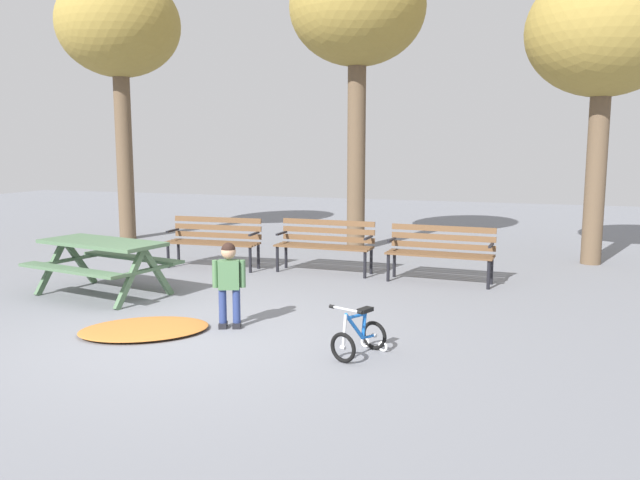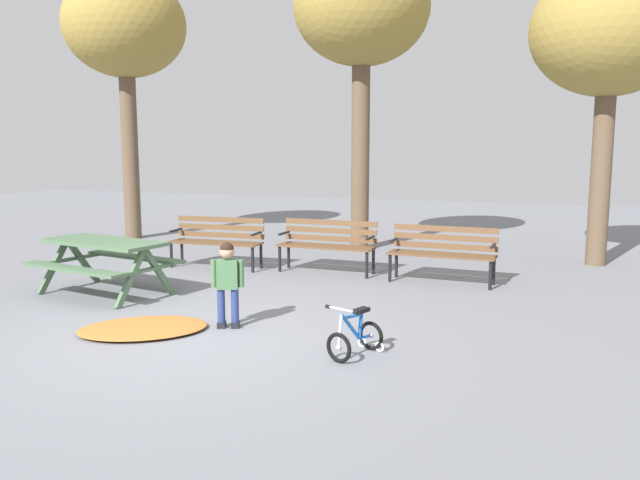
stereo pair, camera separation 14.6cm
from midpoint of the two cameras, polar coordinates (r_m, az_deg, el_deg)
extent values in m
plane|color=slate|center=(7.27, -11.35, -8.39)|extent=(36.00, 36.00, 0.00)
cube|color=#4C6B4C|center=(9.42, -18.13, -0.18)|extent=(1.91, 1.10, 0.05)
cube|color=#4C6B4C|center=(9.13, -20.66, -2.42)|extent=(1.81, 0.59, 0.04)
cube|color=#4C6B4C|center=(9.83, -15.62, -1.44)|extent=(1.81, 0.59, 0.04)
cube|color=#4C6B4C|center=(9.94, -22.06, -2.19)|extent=(0.17, 0.57, 0.76)
cube|color=#4C6B4C|center=(10.24, -19.82, -1.77)|extent=(0.17, 0.57, 0.76)
cube|color=#4C6B4C|center=(10.07, -20.94, -1.63)|extent=(0.29, 1.09, 0.04)
cube|color=#4C6B4C|center=(8.75, -15.91, -3.27)|extent=(0.17, 0.57, 0.76)
cube|color=#4C6B4C|center=(9.09, -13.61, -2.75)|extent=(0.17, 0.57, 0.76)
cube|color=#4C6B4C|center=(8.91, -14.75, -2.61)|extent=(0.29, 1.09, 0.04)
cube|color=brown|center=(11.19, -8.47, -0.09)|extent=(1.60, 0.14, 0.03)
cube|color=brown|center=(11.09, -8.73, -0.18)|extent=(1.60, 0.14, 0.03)
cube|color=brown|center=(10.98, -9.01, -0.27)|extent=(1.60, 0.14, 0.03)
cube|color=brown|center=(10.87, -9.29, -0.36)|extent=(1.60, 0.14, 0.03)
cube|color=brown|center=(11.21, -8.39, 0.44)|extent=(1.60, 0.12, 0.09)
cube|color=brown|center=(11.20, -8.40, 1.12)|extent=(1.60, 0.12, 0.09)
cube|color=brown|center=(11.18, -8.42, 1.80)|extent=(1.60, 0.12, 0.09)
cylinder|color=black|center=(10.62, -5.58, -1.71)|extent=(0.05, 0.05, 0.44)
cylinder|color=black|center=(10.94, -4.85, -1.39)|extent=(0.05, 0.05, 0.44)
cube|color=black|center=(10.72, -5.24, 0.56)|extent=(0.06, 0.40, 0.03)
cylinder|color=black|center=(11.28, -12.63, -1.27)|extent=(0.05, 0.05, 0.44)
cylinder|color=black|center=(11.59, -11.74, -0.99)|extent=(0.05, 0.05, 0.44)
cube|color=black|center=(11.37, -12.24, 0.86)|extent=(0.06, 0.40, 0.03)
cube|color=brown|center=(10.65, 1.24, -0.44)|extent=(1.60, 0.11, 0.03)
cube|color=brown|center=(10.54, 1.02, -0.53)|extent=(1.60, 0.11, 0.03)
cube|color=brown|center=(10.42, 0.79, -0.63)|extent=(1.60, 0.11, 0.03)
cube|color=brown|center=(10.31, 0.56, -0.73)|extent=(1.60, 0.11, 0.03)
cube|color=brown|center=(10.67, 1.32, 0.12)|extent=(1.60, 0.08, 0.09)
cube|color=brown|center=(10.65, 1.32, 0.83)|extent=(1.60, 0.08, 0.09)
cube|color=brown|center=(10.63, 1.32, 1.55)|extent=(1.60, 0.08, 0.09)
cylinder|color=black|center=(10.13, 4.57, -2.18)|extent=(0.05, 0.05, 0.44)
cylinder|color=black|center=(10.47, 5.13, -1.84)|extent=(0.05, 0.05, 0.44)
cube|color=black|center=(10.24, 4.88, 0.19)|extent=(0.05, 0.40, 0.03)
cylinder|color=black|center=(10.65, -3.19, -1.64)|extent=(0.05, 0.05, 0.44)
cylinder|color=black|center=(10.98, -2.41, -1.34)|extent=(0.05, 0.05, 0.44)
cube|color=black|center=(10.75, -2.81, 0.61)|extent=(0.05, 0.40, 0.03)
cube|color=brown|center=(10.05, 11.28, -1.13)|extent=(1.60, 0.14, 0.03)
cube|color=brown|center=(9.93, 11.15, -1.24)|extent=(1.60, 0.14, 0.03)
cube|color=brown|center=(9.82, 11.01, -1.35)|extent=(1.60, 0.14, 0.03)
cube|color=brown|center=(9.70, 10.87, -1.46)|extent=(1.60, 0.14, 0.03)
cube|color=brown|center=(10.07, 11.34, -0.54)|extent=(1.60, 0.11, 0.09)
cube|color=brown|center=(10.05, 11.37, 0.21)|extent=(1.60, 0.11, 0.09)
cube|color=brown|center=(10.04, 11.39, 0.97)|extent=(1.60, 0.11, 0.09)
cylinder|color=black|center=(9.64, 15.23, -3.00)|extent=(0.05, 0.05, 0.44)
cylinder|color=black|center=(10.00, 15.49, -2.61)|extent=(0.05, 0.05, 0.44)
cube|color=black|center=(9.75, 15.45, -0.50)|extent=(0.06, 0.40, 0.03)
cylinder|color=black|center=(9.93, 6.61, -2.43)|extent=(0.05, 0.05, 0.44)
cylinder|color=black|center=(10.27, 7.16, -2.07)|extent=(0.05, 0.05, 0.44)
cube|color=black|center=(10.04, 6.93, 0.00)|extent=(0.06, 0.40, 0.03)
cylinder|color=navy|center=(7.50, -6.95, -5.97)|extent=(0.09, 0.09, 0.45)
cube|color=black|center=(7.55, -6.93, -7.42)|extent=(0.14, 0.18, 0.06)
cylinder|color=navy|center=(7.51, -8.16, -5.96)|extent=(0.09, 0.09, 0.45)
cube|color=black|center=(7.56, -8.13, -7.41)|extent=(0.14, 0.18, 0.06)
cube|color=#477047|center=(7.42, -7.62, -3.02)|extent=(0.27, 0.21, 0.33)
sphere|color=tan|center=(7.37, -7.66, -1.01)|extent=(0.17, 0.17, 0.17)
sphere|color=black|center=(7.36, -7.66, -0.81)|extent=(0.16, 0.16, 0.16)
cylinder|color=#477047|center=(7.40, -6.42, -2.95)|extent=(0.07, 0.07, 0.32)
cylinder|color=#477047|center=(7.43, -8.81, -2.94)|extent=(0.07, 0.07, 0.32)
torus|color=black|center=(6.29, 2.34, -9.48)|extent=(0.29, 0.14, 0.30)
cylinder|color=silver|center=(6.29, 2.34, -9.48)|extent=(0.06, 0.06, 0.04)
torus|color=black|center=(6.69, 5.15, -8.41)|extent=(0.29, 0.14, 0.30)
cylinder|color=silver|center=(6.69, 5.15, -8.41)|extent=(0.06, 0.06, 0.04)
torus|color=white|center=(6.65, 5.92, -9.36)|extent=(0.11, 0.06, 0.11)
torus|color=white|center=(6.78, 4.37, -9.01)|extent=(0.11, 0.06, 0.11)
cylinder|color=blue|center=(6.38, 3.37, -7.64)|extent=(0.14, 0.30, 0.32)
cylinder|color=blue|center=(6.50, 4.23, -7.51)|extent=(0.06, 0.08, 0.27)
cylinder|color=blue|center=(6.61, 4.64, -8.53)|extent=(0.10, 0.20, 0.05)
cylinder|color=silver|center=(6.26, 2.47, -8.04)|extent=(0.06, 0.08, 0.32)
cylinder|color=blue|center=(6.36, 3.49, -6.74)|extent=(0.14, 0.31, 0.05)
cube|color=black|center=(6.48, 4.35, -6.20)|extent=(0.14, 0.19, 0.04)
cylinder|color=silver|center=(6.22, 2.60, -6.15)|extent=(0.33, 0.14, 0.02)
cylinder|color=black|center=(6.12, 3.86, -6.40)|extent=(0.06, 0.05, 0.04)
cylinder|color=black|center=(6.32, 1.38, -5.90)|extent=(0.06, 0.05, 0.04)
ellipsoid|color=#B26B2D|center=(7.59, -14.80, -7.51)|extent=(1.74, 1.62, 0.07)
cylinder|color=brown|center=(14.89, -16.13, 7.23)|extent=(0.35, 0.35, 3.70)
ellipsoid|color=olive|center=(15.10, -16.58, 17.72)|extent=(2.60, 2.60, 2.20)
cylinder|color=brown|center=(12.77, 3.91, 7.52)|extent=(0.36, 0.36, 3.76)
ellipsoid|color=olive|center=(13.03, 4.04, 19.84)|extent=(2.60, 2.60, 2.20)
cylinder|color=brown|center=(12.15, 23.85, 5.15)|extent=(0.34, 0.34, 3.07)
ellipsoid|color=olive|center=(12.28, 24.56, 16.56)|extent=(2.60, 2.60, 2.20)
camera|label=1|loc=(0.07, -89.50, 0.07)|focal=36.25mm
camera|label=2|loc=(0.07, 90.50, -0.07)|focal=36.25mm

